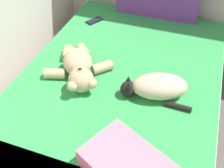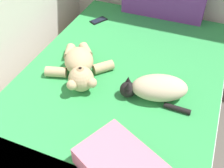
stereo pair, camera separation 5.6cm
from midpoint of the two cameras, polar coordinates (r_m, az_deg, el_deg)
name	(u,v)px [view 1 (the left image)]	position (r m, az deg, el deg)	size (l,w,h in m)	color
bed	(119,103)	(1.99, 0.62, -4.09)	(1.36, 2.07, 0.51)	#9E7A56
cat	(156,87)	(1.66, 8.41, -0.60)	(0.44, 0.29, 0.15)	#C6B293
teddy_bear	(79,67)	(1.79, -7.94, 3.49)	(0.42, 0.52, 0.17)	tan
cell_phone	(94,21)	(2.44, -4.45, 13.18)	(0.13, 0.16, 0.01)	black
throw_pillow	(127,166)	(1.32, 1.85, -16.88)	(0.40, 0.28, 0.11)	#D1728C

